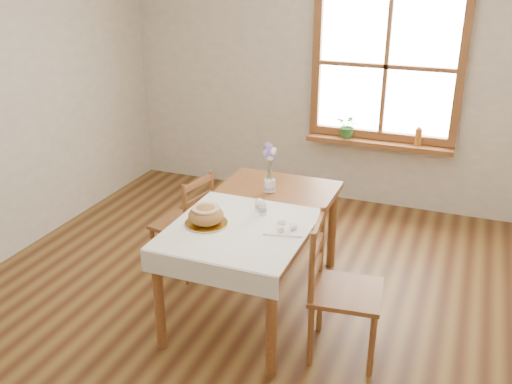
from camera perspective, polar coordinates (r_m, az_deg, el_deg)
ground at (r=4.21m, az=-1.53°, el=-12.87°), size 5.00×5.00×0.00m
room_walls at (r=3.50m, az=-1.82°, el=10.47°), size 4.60×5.10×2.65m
window at (r=5.77m, az=12.90°, el=12.16°), size 1.46×0.08×1.46m
window_sill at (r=5.88m, az=12.15°, el=4.77°), size 1.46×0.20×0.05m
dining_table at (r=4.11m, az=0.00°, el=-3.02°), size 0.90×1.60×0.75m
table_linen at (r=3.82m, az=-1.67°, el=-3.65°), size 0.91×0.99×0.01m
chair_left at (r=4.68m, az=-7.42°, el=-3.05°), size 0.49×0.47×0.86m
chair_right at (r=3.72m, az=9.05°, el=-9.67°), size 0.51×0.49×0.95m
bread_plate at (r=3.87m, az=-4.99°, el=-3.15°), size 0.34×0.34×0.02m
bread_loaf at (r=3.84m, az=-5.03°, el=-2.16°), size 0.24×0.24×0.13m
egg_napkin at (r=3.79m, az=2.89°, el=-3.67°), size 0.30×0.27×0.01m
eggs at (r=3.78m, az=2.89°, el=-3.29°), size 0.23×0.21×0.04m
salt_shaker at (r=3.97m, az=0.68°, el=-1.62°), size 0.06×0.06×0.11m
pepper_shaker at (r=4.03m, az=0.30°, el=-1.29°), size 0.07×0.07×0.10m
flower_vase at (r=4.38m, az=1.37°, el=0.56°), size 0.09×0.09×0.10m
lavender_bouquet at (r=4.31m, az=1.40°, el=2.94°), size 0.15×0.15×0.29m
potted_plant at (r=5.90m, az=9.18°, el=6.29°), size 0.30×0.31×0.19m
amber_bottle at (r=5.80m, az=15.93°, el=5.40°), size 0.08×0.08×0.19m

